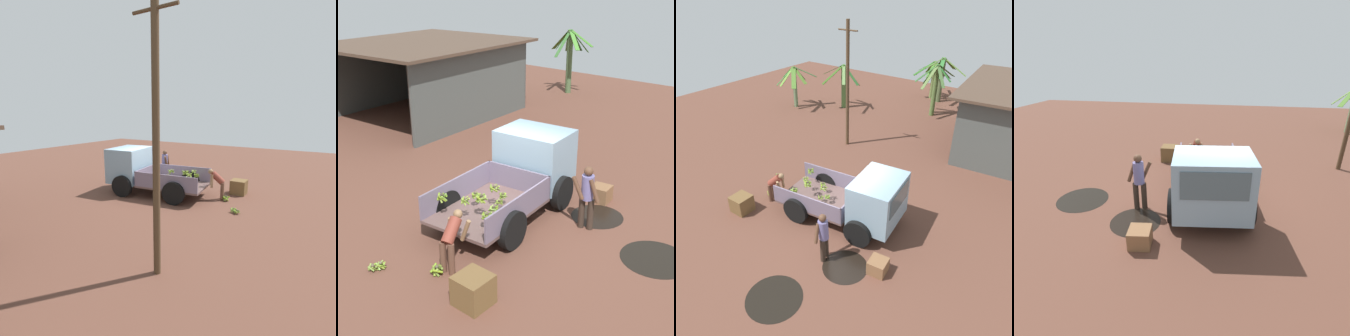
% 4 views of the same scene
% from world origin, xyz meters
% --- Properties ---
extents(ground, '(36.00, 36.00, 0.00)m').
position_xyz_m(ground, '(0.00, 0.00, 0.00)').
color(ground, brown).
extents(mud_patch_0, '(1.38, 1.38, 0.01)m').
position_xyz_m(mud_patch_0, '(1.36, -1.88, 0.00)').
color(mud_patch_0, black).
rests_on(mud_patch_0, ground).
extents(mud_patch_1, '(1.58, 1.58, 0.01)m').
position_xyz_m(mud_patch_1, '(0.48, -3.93, 0.00)').
color(mud_patch_1, black).
rests_on(mud_patch_1, ground).
extents(cargo_truck, '(4.56, 2.66, 2.02)m').
position_xyz_m(cargo_truck, '(0.76, 0.09, 1.07)').
color(cargo_truck, brown).
rests_on(cargo_truck, ground).
extents(utility_pole, '(1.03, 0.16, 5.99)m').
position_xyz_m(utility_pole, '(-3.54, 4.92, 3.07)').
color(utility_pole, '#4D3825').
rests_on(utility_pole, ground).
extents(person_foreground_visitor, '(0.47, 0.74, 1.69)m').
position_xyz_m(person_foreground_visitor, '(0.61, -1.97, 0.94)').
color(person_foreground_visitor, '#33271F').
rests_on(person_foreground_visitor, ground).
extents(person_worker_loading, '(0.73, 0.58, 1.29)m').
position_xyz_m(person_worker_loading, '(-2.80, -0.75, 0.75)').
color(person_worker_loading, brown).
rests_on(person_worker_loading, ground).
extents(banana_bunch_on_ground_0, '(0.23, 0.23, 0.19)m').
position_xyz_m(banana_bunch_on_ground_0, '(-3.87, 0.39, 0.11)').
color(banana_bunch_on_ground_0, brown).
rests_on(banana_bunch_on_ground_0, ground).
extents(banana_bunch_on_ground_1, '(0.31, 0.30, 0.24)m').
position_xyz_m(banana_bunch_on_ground_1, '(-3.19, -0.69, 0.13)').
color(banana_bunch_on_ground_1, brown).
rests_on(banana_bunch_on_ground_1, ground).
extents(banana_bunch_on_ground_2, '(0.24, 0.23, 0.18)m').
position_xyz_m(banana_bunch_on_ground_2, '(-4.03, 0.46, 0.10)').
color(banana_bunch_on_ground_2, brown).
rests_on(banana_bunch_on_ground_2, ground).
extents(wooden_crate_0, '(0.68, 0.68, 0.64)m').
position_xyz_m(wooden_crate_0, '(-3.35, -1.96, 0.32)').
color(wooden_crate_0, brown).
rests_on(wooden_crate_0, ground).
extents(wooden_crate_1, '(0.59, 0.59, 0.45)m').
position_xyz_m(wooden_crate_1, '(2.25, -1.45, 0.23)').
color(wooden_crate_1, brown).
rests_on(wooden_crate_1, ground).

